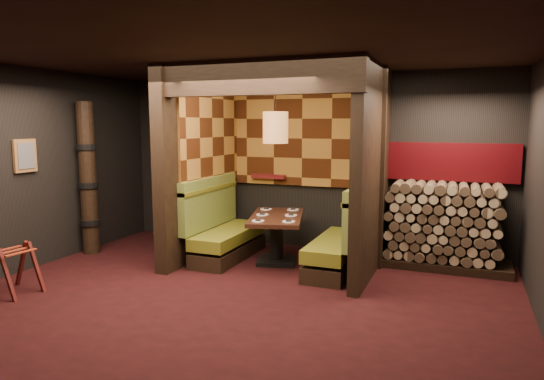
% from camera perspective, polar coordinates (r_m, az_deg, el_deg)
% --- Properties ---
extents(floor, '(6.50, 5.50, 0.02)m').
position_cam_1_polar(floor, '(5.84, -4.88, -13.01)').
color(floor, black).
rests_on(floor, ground).
extents(ceiling, '(6.50, 5.50, 0.02)m').
position_cam_1_polar(ceiling, '(5.51, -5.24, 16.10)').
color(ceiling, black).
rests_on(ceiling, ground).
extents(wall_back, '(6.50, 0.02, 2.85)m').
position_cam_1_polar(wall_back, '(8.04, 3.88, 3.26)').
color(wall_back, black).
rests_on(wall_back, ground).
extents(wall_front, '(6.50, 0.02, 2.85)m').
position_cam_1_polar(wall_front, '(3.31, -27.24, -4.21)').
color(wall_front, black).
rests_on(wall_front, ground).
extents(wall_left, '(0.02, 5.50, 2.85)m').
position_cam_1_polar(wall_left, '(7.54, -27.74, 2.08)').
color(wall_left, black).
rests_on(wall_left, ground).
extents(partition_left, '(0.20, 2.20, 2.85)m').
position_cam_1_polar(partition_left, '(7.58, -8.53, 2.92)').
color(partition_left, black).
rests_on(partition_left, floor).
extents(partition_right, '(0.15, 2.10, 2.85)m').
position_cam_1_polar(partition_right, '(6.70, 11.68, 2.20)').
color(partition_right, black).
rests_on(partition_right, floor).
extents(header_beam, '(2.85, 0.18, 0.44)m').
position_cam_1_polar(header_beam, '(6.12, -2.37, 13.13)').
color(header_beam, black).
rests_on(header_beam, partition_left).
extents(tapa_back_panel, '(2.40, 0.06, 1.55)m').
position_cam_1_polar(tapa_back_panel, '(7.98, 3.62, 6.07)').
color(tapa_back_panel, '#AB722A').
rests_on(tapa_back_panel, wall_back).
extents(tapa_side_panel, '(0.04, 1.85, 1.45)m').
position_cam_1_polar(tapa_side_panel, '(7.65, -7.15, 6.17)').
color(tapa_side_panel, '#AB722A').
rests_on(tapa_side_panel, partition_left).
extents(lacquer_shelf, '(0.60, 0.12, 0.07)m').
position_cam_1_polar(lacquer_shelf, '(8.17, -0.38, 1.63)').
color(lacquer_shelf, maroon).
rests_on(lacquer_shelf, wall_back).
extents(booth_bench_left, '(0.68, 1.60, 1.14)m').
position_cam_1_polar(booth_bench_left, '(7.55, -5.82, -4.94)').
color(booth_bench_left, black).
rests_on(booth_bench_left, floor).
extents(booth_bench_right, '(0.68, 1.60, 1.14)m').
position_cam_1_polar(booth_bench_right, '(6.90, 8.34, -6.21)').
color(booth_bench_right, black).
rests_on(booth_bench_right, floor).
extents(dining_table, '(1.08, 1.51, 0.72)m').
position_cam_1_polar(dining_table, '(7.21, 0.55, -4.83)').
color(dining_table, black).
rests_on(dining_table, floor).
extents(place_settings, '(0.84, 1.19, 0.03)m').
position_cam_1_polar(place_settings, '(7.16, 0.55, -2.92)').
color(place_settings, white).
rests_on(place_settings, dining_table).
extents(pendant_lamp, '(0.36, 0.36, 1.07)m').
position_cam_1_polar(pendant_lamp, '(6.99, 0.41, 7.36)').
color(pendant_lamp, '#AC6C38').
rests_on(pendant_lamp, ceiling).
extents(framed_picture, '(0.05, 0.36, 0.46)m').
position_cam_1_polar(framed_picture, '(7.56, -27.04, 3.62)').
color(framed_picture, olive).
rests_on(framed_picture, wall_left).
extents(luggage_rack, '(0.64, 0.49, 0.65)m').
position_cam_1_polar(luggage_rack, '(6.76, -28.04, -8.03)').
color(luggage_rack, '#48110D').
rests_on(luggage_rack, floor).
extents(totem_column, '(0.31, 0.31, 2.40)m').
position_cam_1_polar(totem_column, '(8.18, -20.82, 1.16)').
color(totem_column, black).
rests_on(totem_column, floor).
extents(firewood_stack, '(1.73, 0.70, 1.22)m').
position_cam_1_polar(firewood_stack, '(7.36, 20.00, -4.02)').
color(firewood_stack, black).
rests_on(firewood_stack, floor).
extents(mosaic_header, '(1.83, 0.10, 0.56)m').
position_cam_1_polar(mosaic_header, '(7.57, 20.40, 3.10)').
color(mosaic_header, maroon).
rests_on(mosaic_header, wall_back).
extents(bay_front_post, '(0.08, 0.08, 2.85)m').
position_cam_1_polar(bay_front_post, '(6.94, 12.80, 2.36)').
color(bay_front_post, black).
rests_on(bay_front_post, floor).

